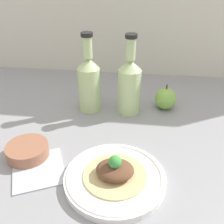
{
  "coord_description": "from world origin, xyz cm",
  "views": [
    {
      "loc": [
        4.88,
        -57.64,
        46.03
      ],
      "look_at": [
        -2.74,
        2.63,
        9.15
      ],
      "focal_mm": 42.0,
      "sensor_mm": 36.0,
      "label": 1
    }
  ],
  "objects_px": {
    "cider_bottle_right": "(129,84)",
    "apple": "(165,98)",
    "plate": "(116,178)",
    "dipping_bowl": "(28,151)",
    "plated_food": "(116,171)",
    "cider_bottle_left": "(89,82)"
  },
  "relations": [
    {
      "from": "cider_bottle_right",
      "to": "apple",
      "type": "height_order",
      "value": "cider_bottle_right"
    },
    {
      "from": "plate",
      "to": "dipping_bowl",
      "type": "height_order",
      "value": "dipping_bowl"
    },
    {
      "from": "plated_food",
      "to": "dipping_bowl",
      "type": "xyz_separation_m",
      "value": [
        -0.24,
        0.06,
        -0.02
      ]
    },
    {
      "from": "cider_bottle_left",
      "to": "dipping_bowl",
      "type": "relative_size",
      "value": 2.39
    },
    {
      "from": "cider_bottle_right",
      "to": "apple",
      "type": "distance_m",
      "value": 0.14
    },
    {
      "from": "cider_bottle_left",
      "to": "cider_bottle_right",
      "type": "height_order",
      "value": "same"
    },
    {
      "from": "plate",
      "to": "dipping_bowl",
      "type": "relative_size",
      "value": 2.18
    },
    {
      "from": "cider_bottle_left",
      "to": "apple",
      "type": "distance_m",
      "value": 0.27
    },
    {
      "from": "cider_bottle_right",
      "to": "dipping_bowl",
      "type": "xyz_separation_m",
      "value": [
        -0.25,
        -0.26,
        -0.08
      ]
    },
    {
      "from": "plate",
      "to": "cider_bottle_left",
      "type": "height_order",
      "value": "cider_bottle_left"
    },
    {
      "from": "apple",
      "to": "dipping_bowl",
      "type": "bearing_deg",
      "value": -140.51
    },
    {
      "from": "plate",
      "to": "apple",
      "type": "distance_m",
      "value": 0.39
    },
    {
      "from": "plate",
      "to": "apple",
      "type": "xyz_separation_m",
      "value": [
        0.13,
        0.36,
        0.03
      ]
    },
    {
      "from": "cider_bottle_right",
      "to": "dipping_bowl",
      "type": "relative_size",
      "value": 2.39
    },
    {
      "from": "plate",
      "to": "plated_food",
      "type": "xyz_separation_m",
      "value": [
        0.0,
        -0.0,
        0.02
      ]
    },
    {
      "from": "plated_food",
      "to": "cider_bottle_right",
      "type": "xyz_separation_m",
      "value": [
        0.01,
        0.32,
        0.07
      ]
    },
    {
      "from": "cider_bottle_right",
      "to": "plate",
      "type": "bearing_deg",
      "value": -91.09
    },
    {
      "from": "plate",
      "to": "cider_bottle_right",
      "type": "bearing_deg",
      "value": 88.91
    },
    {
      "from": "cider_bottle_left",
      "to": "apple",
      "type": "relative_size",
      "value": 2.97
    },
    {
      "from": "plate",
      "to": "cider_bottle_left",
      "type": "xyz_separation_m",
      "value": [
        -0.13,
        0.32,
        0.09
      ]
    },
    {
      "from": "cider_bottle_left",
      "to": "cider_bottle_right",
      "type": "distance_m",
      "value": 0.13
    },
    {
      "from": "plate",
      "to": "plated_food",
      "type": "bearing_deg",
      "value": -89.1
    }
  ]
}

